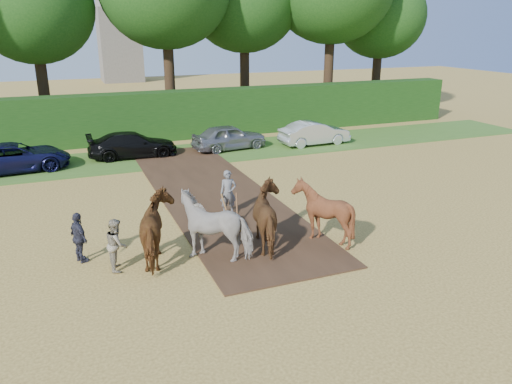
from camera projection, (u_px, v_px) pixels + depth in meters
ground at (233, 268)px, 14.93m from camera, size 120.00×120.00×0.00m
earth_strip at (212, 193)px, 21.62m from camera, size 4.50×17.00×0.05m
grass_verge at (149, 158)px, 27.26m from camera, size 50.00×5.00×0.03m
hedgerow at (134, 118)px, 30.75m from camera, size 46.00×1.60×3.00m
spectator_near at (117, 244)px, 14.68m from camera, size 0.68×0.83×1.58m
spectator_far at (79, 238)px, 15.11m from camera, size 0.72×1.02×1.60m
plough_team at (244, 220)px, 15.87m from camera, size 7.10×4.94×2.08m
parked_cars at (114, 148)px, 26.47m from camera, size 30.61×3.19×1.48m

